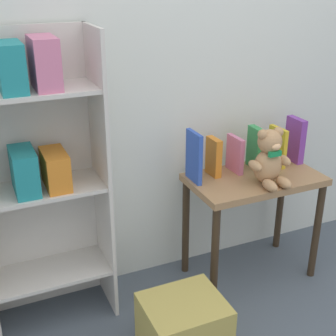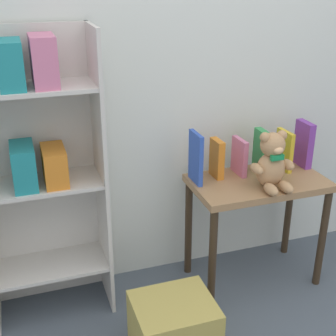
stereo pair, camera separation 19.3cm
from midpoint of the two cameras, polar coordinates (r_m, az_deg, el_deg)
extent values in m
cube|color=silver|center=(2.47, 1.81, 14.57)|extent=(4.80, 0.06, 2.50)
cube|color=beige|center=(2.25, -10.55, -1.34)|extent=(0.02, 0.30, 1.40)
cube|color=beige|center=(2.34, -18.01, -1.15)|extent=(0.58, 0.02, 1.40)
cube|color=beige|center=(2.43, -16.27, -12.10)|extent=(0.54, 0.27, 0.02)
cube|color=beige|center=(2.21, -17.56, -2.52)|extent=(0.54, 0.27, 0.02)
cube|color=beige|center=(2.06, -19.07, 8.79)|extent=(0.54, 0.27, 0.02)
cube|color=teal|center=(2.02, -21.33, 11.34)|extent=(0.10, 0.21, 0.20)
cube|color=#D17093|center=(2.03, -17.56, 12.10)|extent=(0.10, 0.21, 0.21)
cube|color=teal|center=(2.15, -19.60, -0.42)|extent=(0.10, 0.21, 0.19)
cube|color=orange|center=(2.17, -16.06, -0.20)|extent=(0.10, 0.21, 0.17)
cube|color=#9E754C|center=(2.49, 8.36, -1.43)|extent=(0.70, 0.39, 0.04)
cylinder|color=#37291A|center=(2.38, 3.36, -11.00)|extent=(0.04, 0.04, 0.57)
cylinder|color=#37291A|center=(2.69, 15.71, -7.50)|extent=(0.04, 0.04, 0.57)
cylinder|color=#37291A|center=(2.63, 0.06, -7.28)|extent=(0.04, 0.04, 0.57)
cylinder|color=#37291A|center=(2.91, 11.67, -4.54)|extent=(0.04, 0.04, 0.57)
ellipsoid|color=tan|center=(2.39, 9.80, 0.19)|extent=(0.15, 0.12, 0.18)
sphere|color=tan|center=(2.35, 10.02, 3.17)|extent=(0.12, 0.12, 0.12)
sphere|color=tan|center=(2.31, 9.14, 4.02)|extent=(0.05, 0.05, 0.05)
sphere|color=tan|center=(2.36, 11.03, 4.29)|extent=(0.05, 0.05, 0.05)
ellipsoid|color=#F4BB82|center=(2.31, 10.71, 2.54)|extent=(0.05, 0.04, 0.04)
ellipsoid|color=tan|center=(2.33, 8.27, 0.23)|extent=(0.05, 0.10, 0.05)
ellipsoid|color=tan|center=(2.42, 11.73, 0.88)|extent=(0.05, 0.10, 0.05)
ellipsoid|color=tan|center=(2.33, 10.01, -2.16)|extent=(0.05, 0.11, 0.05)
ellipsoid|color=tan|center=(2.38, 11.69, -1.79)|extent=(0.05, 0.11, 0.05)
cube|color=#198E4C|center=(2.32, 10.60, 1.68)|extent=(0.07, 0.02, 0.03)
cube|color=#2D51B7|center=(2.36, 0.86, 1.33)|extent=(0.02, 0.14, 0.26)
cube|color=orange|center=(2.44, 3.34, 1.33)|extent=(0.04, 0.11, 0.20)
cube|color=#D17093|center=(2.50, 6.00, 1.65)|extent=(0.03, 0.14, 0.20)
cube|color=#33934C|center=(2.56, 8.45, 2.46)|extent=(0.04, 0.11, 0.23)
cube|color=gold|center=(2.61, 11.14, 2.54)|extent=(0.03, 0.14, 0.22)
cube|color=purple|center=(2.69, 13.26, 3.34)|extent=(0.04, 0.14, 0.25)
cube|color=tan|center=(2.20, -0.74, -19.08)|extent=(0.35, 0.30, 0.29)
camera|label=1|loc=(0.10, -92.42, -1.04)|focal=50.00mm
camera|label=2|loc=(0.10, 87.58, 1.04)|focal=50.00mm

